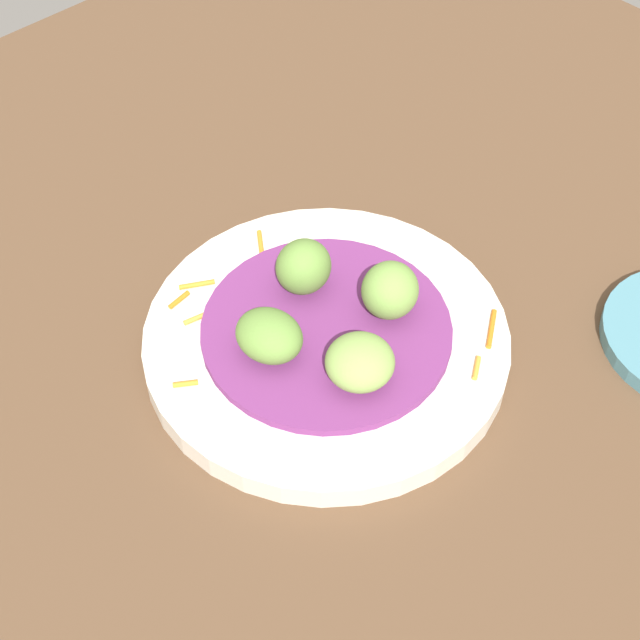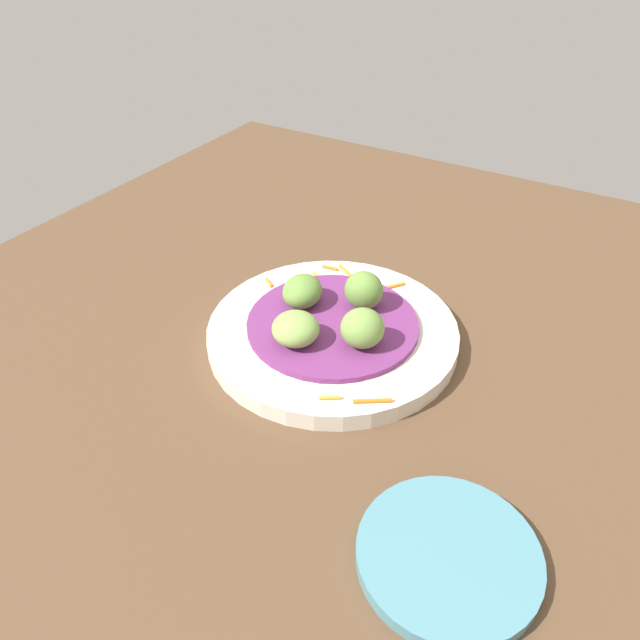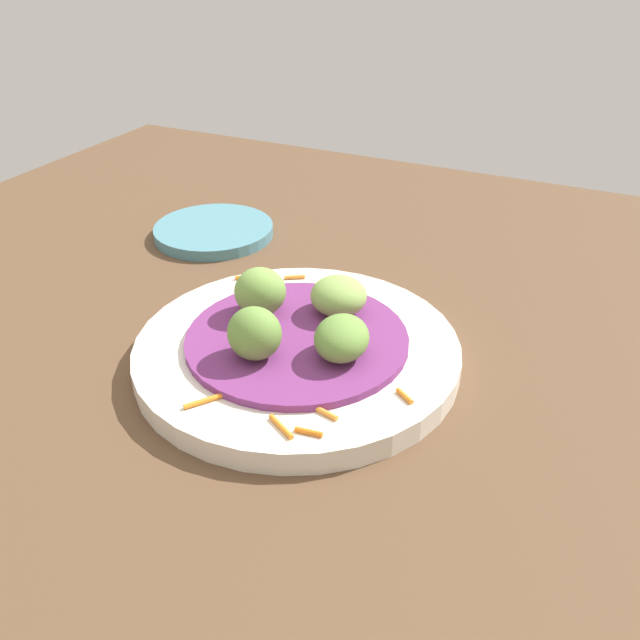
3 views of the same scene
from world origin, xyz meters
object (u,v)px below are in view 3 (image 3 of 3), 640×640
object	(u,v)px
guac_scoop_left	(260,292)
guac_scoop_right	(342,338)
side_plate_small	(214,231)
guac_scoop_back	(339,296)
guac_scoop_center	(254,333)
main_plate	(300,349)

from	to	relation	value
guac_scoop_left	guac_scoop_right	world-z (taller)	guac_scoop_left
guac_scoop_right	side_plate_small	xyz separation A→B (cm)	(25.62, -20.13, -3.72)
guac_scoop_left	side_plate_small	bearing A→B (deg)	-46.05
guac_scoop_left	side_plate_small	xyz separation A→B (cm)	(16.39, -17.00, -4.16)
guac_scoop_back	guac_scoop_left	bearing A→B (deg)	26.26
guac_scoop_left	side_plate_small	distance (cm)	23.98
guac_scoop_left	guac_scoop_center	bearing A→B (deg)	116.26
main_plate	guac_scoop_center	size ratio (longest dim) A/B	6.31
guac_scoop_center	side_plate_small	xyz separation A→B (cm)	(19.44, -23.19, -4.20)
main_plate	guac_scoop_right	world-z (taller)	guac_scoop_right
guac_scoop_left	guac_scoop_center	world-z (taller)	same
guac_scoop_left	guac_scoop_back	distance (cm)	6.91
main_plate	side_plate_small	bearing A→B (deg)	-41.47
guac_scoop_back	side_plate_small	distance (cm)	26.79
side_plate_small	main_plate	bearing A→B (deg)	138.53
side_plate_small	guac_scoop_back	bearing A→B (deg)	148.29
guac_scoop_right	guac_scoop_back	size ratio (longest dim) A/B	1.04
main_plate	guac_scoop_right	size ratio (longest dim) A/B	5.35
main_plate	side_plate_small	size ratio (longest dim) A/B	1.96
guac_scoop_center	guac_scoop_right	distance (cm)	6.91
guac_scoop_right	guac_scoop_back	world-z (taller)	same
guac_scoop_left	side_plate_small	world-z (taller)	guac_scoop_left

